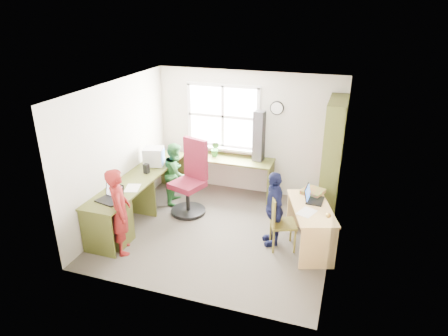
% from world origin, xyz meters
% --- Properties ---
extents(room, '(3.64, 3.44, 2.44)m').
position_xyz_m(room, '(0.01, 0.10, 1.22)').
color(room, '#443E35').
rests_on(room, ground).
extents(l_desk, '(2.38, 2.95, 0.75)m').
position_xyz_m(l_desk, '(-1.31, -0.28, 0.46)').
color(l_desk, '#4D5220').
rests_on(l_desk, ground).
extents(right_desk, '(0.91, 1.32, 0.70)m').
position_xyz_m(right_desk, '(1.47, 0.03, 0.50)').
color(right_desk, '#EDC176').
rests_on(right_desk, ground).
extents(bookshelf, '(0.30, 1.02, 2.10)m').
position_xyz_m(bookshelf, '(1.65, 1.19, 1.00)').
color(bookshelf, '#4D5220').
rests_on(bookshelf, ground).
extents(swivel_chair, '(0.79, 0.79, 1.35)m').
position_xyz_m(swivel_chair, '(-0.71, 0.51, 0.58)').
color(swivel_chair, black).
rests_on(swivel_chair, ground).
extents(wooden_chair, '(0.49, 0.49, 0.87)m').
position_xyz_m(wooden_chair, '(1.02, -0.15, 0.47)').
color(wooden_chair, brown).
rests_on(wooden_chair, ground).
extents(crt_monitor, '(0.42, 0.40, 0.35)m').
position_xyz_m(crt_monitor, '(-1.49, 0.64, 0.93)').
color(crt_monitor, silver).
rests_on(crt_monitor, l_desk).
extents(laptop_left, '(0.42, 0.38, 0.25)m').
position_xyz_m(laptop_left, '(-1.46, -0.81, 0.81)').
color(laptop_left, black).
rests_on(laptop_left, l_desk).
extents(laptop_right, '(0.30, 0.35, 0.23)m').
position_xyz_m(laptop_right, '(1.45, 0.25, 0.75)').
color(laptop_right, black).
rests_on(laptop_right, right_desk).
extents(speaker_a, '(0.10, 0.10, 0.17)m').
position_xyz_m(speaker_a, '(-1.46, 0.28, 0.84)').
color(speaker_a, black).
rests_on(speaker_a, l_desk).
extents(speaker_b, '(0.11, 0.11, 0.17)m').
position_xyz_m(speaker_b, '(-1.51, 0.84, 0.83)').
color(speaker_b, black).
rests_on(speaker_b, l_desk).
extents(cd_tower, '(0.22, 0.20, 0.97)m').
position_xyz_m(cd_tower, '(0.27, 1.49, 1.23)').
color(cd_tower, black).
rests_on(cd_tower, l_desk).
extents(game_box, '(0.40, 0.40, 0.06)m').
position_xyz_m(game_box, '(1.43, 0.50, 0.73)').
color(game_box, red).
rests_on(game_box, right_desk).
extents(paper_a, '(0.30, 0.37, 0.00)m').
position_xyz_m(paper_a, '(-1.38, -0.35, 0.75)').
color(paper_a, silver).
rests_on(paper_a, l_desk).
extents(paper_b, '(0.31, 0.36, 0.00)m').
position_xyz_m(paper_b, '(1.42, -0.16, 0.70)').
color(paper_b, silver).
rests_on(paper_b, right_desk).
extents(potted_plant, '(0.21, 0.18, 0.32)m').
position_xyz_m(potted_plant, '(-0.57, 1.42, 0.91)').
color(potted_plant, '#2E732E').
rests_on(potted_plant, l_desk).
extents(person_red, '(0.55, 0.60, 1.37)m').
position_xyz_m(person_red, '(-1.22, -0.99, 0.68)').
color(person_red, maroon).
rests_on(person_red, ground).
extents(person_green, '(0.56, 0.66, 1.17)m').
position_xyz_m(person_green, '(-1.13, 0.78, 0.59)').
color(person_green, '#2C6E31').
rests_on(person_green, ground).
extents(person_navy, '(0.56, 0.78, 1.22)m').
position_xyz_m(person_navy, '(0.91, -0.05, 0.61)').
color(person_navy, '#13173E').
rests_on(person_navy, ground).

